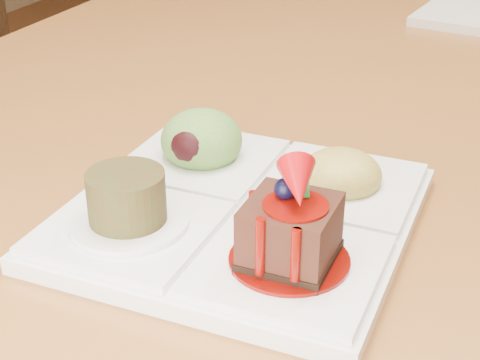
% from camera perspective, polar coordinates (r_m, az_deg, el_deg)
% --- Properties ---
extents(dining_table, '(1.00, 1.80, 0.75)m').
position_cam_1_polar(dining_table, '(1.14, 16.45, 9.74)').
color(dining_table, brown).
rests_on(dining_table, ground).
extents(sampler_plate, '(0.23, 0.23, 0.09)m').
position_cam_1_polar(sampler_plate, '(0.51, -0.06, -1.50)').
color(sampler_plate, white).
rests_on(sampler_plate, dining_table).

